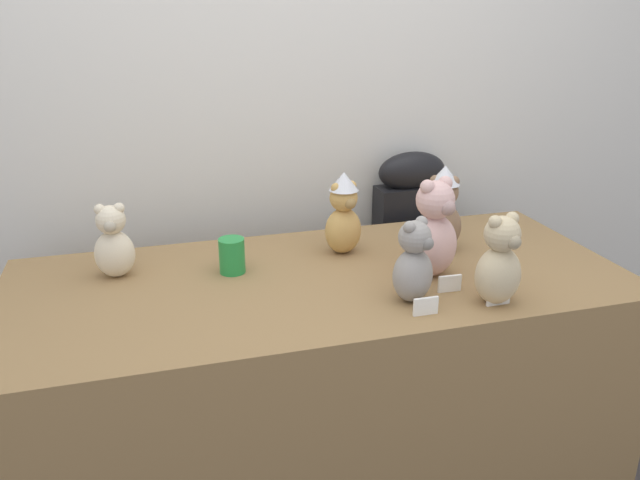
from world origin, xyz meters
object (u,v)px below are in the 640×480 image
display_table (320,378)px  teddy_bear_ash (414,263)px  teddy_bear_honey (343,214)px  party_cup_green (232,256)px  teddy_bear_blush (434,231)px  teddy_bear_sand (499,262)px  teddy_bear_mocha (443,209)px  instrument_case (407,264)px  teddy_bear_cream (113,243)px

display_table → teddy_bear_ash: size_ratio=7.77×
teddy_bear_honey → party_cup_green: teddy_bear_honey is taller
teddy_bear_blush → party_cup_green: bearing=143.4°
party_cup_green → teddy_bear_honey: bearing=9.6°
display_table → teddy_bear_sand: (0.42, -0.30, 0.48)m
teddy_bear_sand → teddy_bear_ash: size_ratio=1.08×
teddy_bear_ash → teddy_bear_mocha: bearing=21.4°
instrument_case → teddy_bear_blush: (-0.20, -0.61, 0.38)m
teddy_bear_honey → teddy_bear_ash: bearing=-93.2°
teddy_bear_sand → party_cup_green: size_ratio=2.37×
display_table → teddy_bear_cream: (-0.60, 0.18, 0.47)m
teddy_bear_mocha → teddy_bear_sand: teddy_bear_mocha is taller
instrument_case → teddy_bear_blush: teddy_bear_blush is taller
teddy_bear_sand → instrument_case: bearing=69.1°
teddy_bear_ash → instrument_case: bearing=34.9°
display_table → teddy_bear_mocha: bearing=13.6°
teddy_bear_cream → teddy_bear_blush: bearing=-12.5°
teddy_bear_ash → party_cup_green: teddy_bear_ash is taller
teddy_bear_blush → teddy_bear_ash: 0.20m
teddy_bear_mocha → instrument_case: bearing=106.5°
teddy_bear_blush → teddy_bear_cream: (-0.93, 0.25, -0.03)m
teddy_bear_honey → teddy_bear_sand: bearing=-72.1°
instrument_case → teddy_bear_honey: teddy_bear_honey is taller
instrument_case → teddy_bear_ash: size_ratio=3.97×
display_table → instrument_case: instrument_case is taller
teddy_bear_honey → teddy_bear_sand: (0.29, -0.48, -0.01)m
teddy_bear_blush → teddy_bear_ash: teddy_bear_blush is taller
teddy_bear_honey → teddy_bear_blush: teddy_bear_blush is taller
teddy_bear_honey → teddy_bear_sand: teddy_bear_honey is taller
teddy_bear_blush → teddy_bear_cream: 0.96m
teddy_bear_honey → teddy_bear_cream: (-0.72, 0.00, -0.03)m
instrument_case → teddy_bear_honey: (-0.40, -0.36, 0.37)m
display_table → teddy_bear_blush: 0.61m
teddy_bear_blush → party_cup_green: size_ratio=2.79×
teddy_bear_honey → teddy_bear_ash: (0.07, -0.40, -0.02)m
teddy_bear_sand → party_cup_green: (-0.67, 0.41, -0.07)m
teddy_bear_blush → teddy_bear_ash: (-0.13, -0.15, -0.03)m
teddy_bear_blush → party_cup_green: (-0.58, 0.19, -0.09)m
teddy_bear_mocha → teddy_bear_ash: 0.42m
display_table → teddy_bear_cream: bearing=163.6°
teddy_bear_honey → teddy_bear_ash: 0.41m
instrument_case → teddy_bear_ash: bearing=-114.3°
display_table → teddy_bear_ash: teddy_bear_ash is taller
teddy_bear_mocha → teddy_bear_honey: bearing=-164.3°
teddy_bear_honey → teddy_bear_ash: size_ratio=1.14×
instrument_case → teddy_bear_sand: size_ratio=3.69×
teddy_bear_blush → teddy_bear_sand: size_ratio=1.18×
party_cup_green → teddy_bear_blush: bearing=-17.7°
instrument_case → teddy_bear_honey: 0.66m
party_cup_green → teddy_bear_cream: bearing=169.0°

